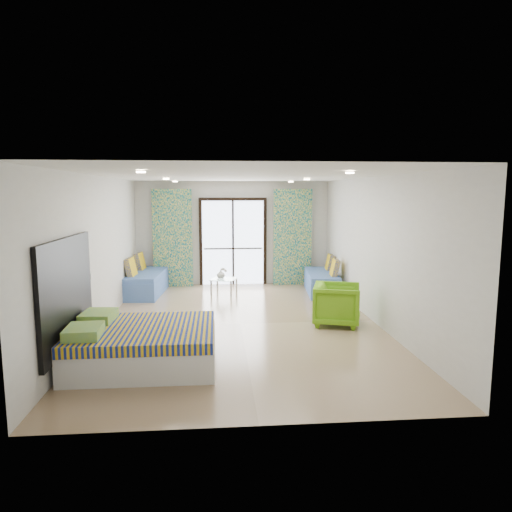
{
  "coord_description": "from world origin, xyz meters",
  "views": [
    {
      "loc": [
        -0.41,
        -8.17,
        2.4
      ],
      "look_at": [
        0.36,
        0.8,
        1.15
      ],
      "focal_mm": 32.0,
      "sensor_mm": 36.0,
      "label": 1
    }
  ],
  "objects": [
    {
      "name": "downlight_f",
      "position": [
        1.4,
        3.0,
        2.67
      ],
      "size": [
        0.12,
        0.12,
        0.02
      ],
      "primitive_type": "cylinder",
      "color": "#FFE0B2",
      "rests_on": "ceiling"
    },
    {
      "name": "curtain_left",
      "position": [
        -1.55,
        3.57,
        1.25
      ],
      "size": [
        1.0,
        0.1,
        2.5
      ],
      "primitive_type": "cube",
      "color": "beige",
      "rests_on": "floor"
    },
    {
      "name": "armchair",
      "position": [
        1.76,
        -0.19,
        0.42
      ],
      "size": [
        0.96,
        0.99,
        0.83
      ],
      "primitive_type": "imported",
      "rotation": [
        0.0,
        0.0,
        1.28
      ],
      "color": "#67AF16",
      "rests_on": "floor"
    },
    {
      "name": "wall_back",
      "position": [
        0.0,
        3.75,
        1.35
      ],
      "size": [
        5.0,
        0.01,
        2.7
      ],
      "primitive_type": null,
      "color": "silver",
      "rests_on": "ground"
    },
    {
      "name": "ceiling",
      "position": [
        0.0,
        0.0,
        2.7
      ],
      "size": [
        5.0,
        7.5,
        0.01
      ],
      "primitive_type": null,
      "color": "silver",
      "rests_on": "ground"
    },
    {
      "name": "balcony_door",
      "position": [
        0.0,
        3.72,
        1.26
      ],
      "size": [
        1.76,
        0.08,
        2.28
      ],
      "color": "black",
      "rests_on": "floor"
    },
    {
      "name": "daybed_left",
      "position": [
        -2.12,
        2.73,
        0.29
      ],
      "size": [
        0.87,
        1.94,
        0.93
      ],
      "rotation": [
        0.0,
        0.0,
        -0.07
      ],
      "color": "#496BAE",
      "rests_on": "floor"
    },
    {
      "name": "downlight_c",
      "position": [
        -1.4,
        1.0,
        2.67
      ],
      "size": [
        0.12,
        0.12,
        0.02
      ],
      "primitive_type": "cylinder",
      "color": "#FFE0B2",
      "rests_on": "ceiling"
    },
    {
      "name": "vase",
      "position": [
        -0.33,
        2.63,
        0.47
      ],
      "size": [
        0.22,
        0.23,
        0.2
      ],
      "primitive_type": "imported",
      "rotation": [
        0.0,
        0.0,
        -0.11
      ],
      "color": "white",
      "rests_on": "coffee_table"
    },
    {
      "name": "floor",
      "position": [
        0.0,
        0.0,
        0.0
      ],
      "size": [
        5.0,
        7.5,
        0.01
      ],
      "primitive_type": null,
      "color": "#937657",
      "rests_on": "ground"
    },
    {
      "name": "switch_plate",
      "position": [
        -2.47,
        -0.64,
        1.05
      ],
      "size": [
        0.02,
        0.1,
        0.1
      ],
      "primitive_type": "cube",
      "color": "silver",
      "rests_on": "wall_left"
    },
    {
      "name": "downlight_a",
      "position": [
        -1.4,
        -2.0,
        2.67
      ],
      "size": [
        0.12,
        0.12,
        0.02
      ],
      "primitive_type": "cylinder",
      "color": "#FFE0B2",
      "rests_on": "ceiling"
    },
    {
      "name": "downlight_b",
      "position": [
        1.4,
        -2.0,
        2.67
      ],
      "size": [
        0.12,
        0.12,
        0.02
      ],
      "primitive_type": "cylinder",
      "color": "#FFE0B2",
      "rests_on": "ceiling"
    },
    {
      "name": "bed",
      "position": [
        -1.48,
        -1.89,
        0.28
      ],
      "size": [
        1.97,
        1.6,
        0.68
      ],
      "color": "silver",
      "rests_on": "floor"
    },
    {
      "name": "downlight_e",
      "position": [
        -1.4,
        3.0,
        2.67
      ],
      "size": [
        0.12,
        0.12,
        0.02
      ],
      "primitive_type": "cylinder",
      "color": "#FFE0B2",
      "rests_on": "ceiling"
    },
    {
      "name": "daybed_right",
      "position": [
        2.12,
        2.51,
        0.27
      ],
      "size": [
        0.87,
        1.84,
        0.88
      ],
      "rotation": [
        0.0,
        0.0,
        -0.1
      ],
      "color": "#496BAE",
      "rests_on": "floor"
    },
    {
      "name": "coffee_table",
      "position": [
        -0.26,
        2.57,
        0.33
      ],
      "size": [
        0.7,
        0.7,
        0.64
      ],
      "rotation": [
        0.0,
        0.0,
        -0.31
      ],
      "color": "silver",
      "rests_on": "floor"
    },
    {
      "name": "downlight_d",
      "position": [
        1.4,
        1.0,
        2.67
      ],
      "size": [
        0.12,
        0.12,
        0.02
      ],
      "primitive_type": "cylinder",
      "color": "#FFE0B2",
      "rests_on": "ceiling"
    },
    {
      "name": "wall_left",
      "position": [
        -2.5,
        0.0,
        1.35
      ],
      "size": [
        0.01,
        7.5,
        2.7
      ],
      "primitive_type": null,
      "color": "silver",
      "rests_on": "ground"
    },
    {
      "name": "curtain_right",
      "position": [
        1.55,
        3.57,
        1.25
      ],
      "size": [
        1.0,
        0.1,
        2.5
      ],
      "primitive_type": "cube",
      "color": "beige",
      "rests_on": "floor"
    },
    {
      "name": "wall_front",
      "position": [
        0.0,
        -3.75,
        1.35
      ],
      "size": [
        5.0,
        0.01,
        2.7
      ],
      "primitive_type": null,
      "color": "silver",
      "rests_on": "ground"
    },
    {
      "name": "headboard",
      "position": [
        -2.46,
        -1.89,
        1.05
      ],
      "size": [
        0.06,
        2.1,
        1.5
      ],
      "primitive_type": "cube",
      "color": "black",
      "rests_on": "floor"
    },
    {
      "name": "wall_right",
      "position": [
        2.5,
        0.0,
        1.35
      ],
      "size": [
        0.01,
        7.5,
        2.7
      ],
      "primitive_type": null,
      "color": "silver",
      "rests_on": "ground"
    },
    {
      "name": "balcony_rail",
      "position": [
        0.0,
        3.73,
        0.95
      ],
      "size": [
        1.52,
        0.03,
        0.04
      ],
      "primitive_type": "cube",
      "color": "#595451",
      "rests_on": "balcony_door"
    }
  ]
}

